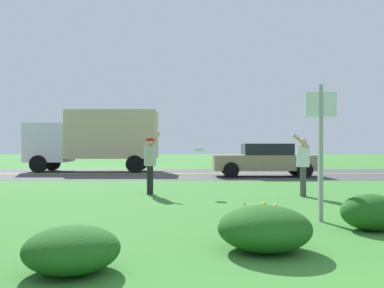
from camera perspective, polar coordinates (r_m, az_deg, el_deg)
The scene contains 13 objects.
ground_plane at distance 11.94m, azimuth 7.80°, elevation -6.72°, with size 120.00×120.00×0.00m, color #387A2D.
highway_strip at distance 21.43m, azimuth 4.34°, elevation -3.85°, with size 120.00×8.48×0.01m, color #424244.
highway_center_stripe at distance 21.43m, azimuth 4.34°, elevation -3.83°, with size 120.00×0.16×0.00m, color yellow.
daylily_clump_mid_center at distance 5.83m, azimuth 9.40°, elevation -10.68°, with size 1.20×1.26×0.58m.
daylily_clump_mid_left at distance 4.99m, azimuth -15.19°, elevation -12.98°, with size 1.03×1.10×0.49m.
daylily_clump_front_right at distance 7.27m, azimuth 8.74°, elevation -9.36°, with size 0.78×0.72×0.43m.
daylily_clump_front_center at distance 7.67m, azimuth 22.23°, elevation -8.16°, with size 0.97×0.88×0.58m.
sign_post_near_path at distance 8.19m, azimuth 16.33°, elevation 0.71°, with size 0.56×0.10×2.44m.
person_thrower_red_cap_gray_shirt at distance 12.35m, azimuth -5.37°, elevation -2.07°, with size 0.46×0.51×1.76m.
person_catcher_white_shirt at distance 12.14m, azimuth 14.19°, elevation -2.21°, with size 0.51×0.51×1.68m.
frisbee_pale_blue at distance 12.20m, azimuth 0.99°, elevation -0.75°, with size 0.27×0.27×0.10m.
car_tan_center_left at distance 19.70m, azimuth 9.47°, elevation -2.02°, with size 4.50×2.00×1.45m.
box_truck_white at distance 23.79m, azimuth -12.24°, elevation 0.85°, with size 6.70×2.46×3.20m.
Camera 1 is at (-1.60, -2.19, 1.34)m, focal length 41.29 mm.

